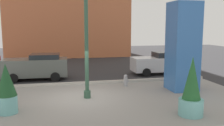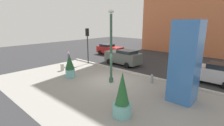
% 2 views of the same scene
% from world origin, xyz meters
% --- Properties ---
extents(ground_plane, '(60.00, 60.00, 0.00)m').
position_xyz_m(ground_plane, '(0.00, 4.00, 0.00)').
color(ground_plane, '#2D2D30').
extents(plaza_pavement, '(18.00, 10.00, 0.02)m').
position_xyz_m(plaza_pavement, '(0.00, -2.00, 0.00)').
color(plaza_pavement, gray).
rests_on(plaza_pavement, ground_plane).
extents(curb_strip, '(18.00, 0.24, 0.16)m').
position_xyz_m(curb_strip, '(0.00, 3.12, 0.08)').
color(curb_strip, '#B7B2A8').
rests_on(curb_strip, ground_plane).
extents(lamp_post, '(0.44, 0.44, 5.94)m').
position_xyz_m(lamp_post, '(0.27, -0.11, 2.89)').
color(lamp_post, '#335642').
rests_on(lamp_post, ground_plane).
extents(art_pillar_blue, '(1.55, 1.55, 5.14)m').
position_xyz_m(art_pillar_blue, '(5.97, 0.47, 2.57)').
color(art_pillar_blue, '#3870BC').
rests_on(art_pillar_blue, ground_plane).
extents(potted_plant_curbside, '(1.03, 1.03, 2.52)m').
position_xyz_m(potted_plant_curbside, '(4.25, -3.63, 1.08)').
color(potted_plant_curbside, '#6BB2B2').
rests_on(potted_plant_curbside, ground_plane).
extents(potted_plant_mid_plaza, '(0.85, 0.85, 2.19)m').
position_xyz_m(potted_plant_mid_plaza, '(-3.36, -1.72, 1.10)').
color(potted_plant_mid_plaza, '#6BB2B2').
rests_on(potted_plant_mid_plaza, ground_plane).
extents(fire_hydrant, '(0.36, 0.26, 0.75)m').
position_xyz_m(fire_hydrant, '(2.95, 2.01, 0.37)').
color(fire_hydrant, '#99999E').
rests_on(fire_hydrant, ground_plane).
extents(car_curb_east, '(4.48, 2.23, 1.82)m').
position_xyz_m(car_curb_east, '(-2.69, 5.32, 0.94)').
color(car_curb_east, '#565B56').
rests_on(car_curb_east, ground_plane).
extents(car_curb_west, '(4.22, 1.98, 1.75)m').
position_xyz_m(car_curb_west, '(6.67, 5.45, 0.88)').
color(car_curb_west, silver).
rests_on(car_curb_west, ground_plane).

